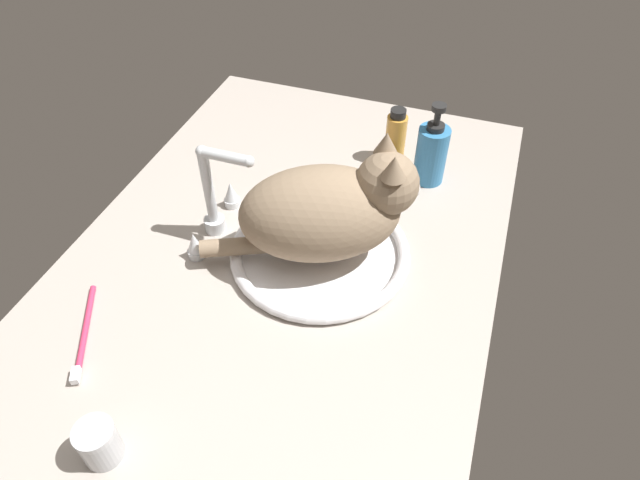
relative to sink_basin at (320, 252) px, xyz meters
The scene contains 8 objects.
countertop 8.08cm from the sink_basin, 121.97° to the left, with size 120.21×77.50×3.00cm, color #ADA399.
sink_basin is the anchor object (origin of this frame).
faucet 21.62cm from the sink_basin, 90.00° to the left, with size 18.42×11.83×19.53cm.
cat 10.44cm from the sink_basin, 65.24° to the right, with size 27.80×36.63×21.77cm.
soap_pump_bottle 32.83cm from the sink_basin, 26.21° to the right, with size 6.48×6.48×18.02cm.
metal_jar 48.02cm from the sink_basin, 161.10° to the left, with size 5.50×5.50×6.59cm.
amber_bottle 35.10cm from the sink_basin, ahead, with size 4.48×4.48×12.15cm.
toothbrush 42.26cm from the sink_basin, 134.68° to the left, with size 17.73×9.95×1.70cm.
Camera 1 is at (-63.89, -30.01, 77.93)cm, focal length 31.43 mm.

